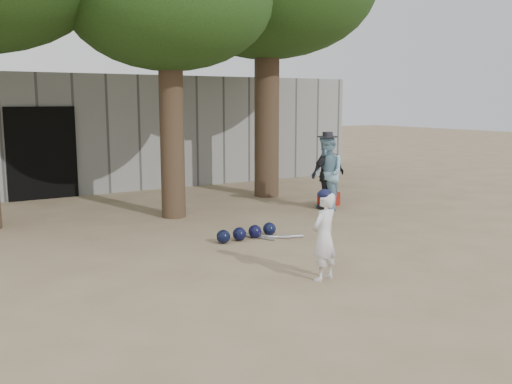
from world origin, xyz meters
TOP-DOWN VIEW (x-y plane):
  - ground at (0.00, 0.00)m, footprint 70.00×70.00m
  - boy_player at (0.63, -0.65)m, footprint 0.49×0.40m
  - spectator_blue at (3.65, 3.09)m, footprint 0.75×0.89m
  - spectator_dark at (3.79, 3.23)m, footprint 0.93×0.46m
  - red_bag at (4.08, 3.55)m, footprint 0.48×0.40m
  - back_building at (-0.00, 10.33)m, footprint 16.00×5.24m
  - helmet_row at (0.90, 1.78)m, footprint 1.19×0.32m
  - bat_pile at (1.28, 1.65)m, footprint 0.87×0.75m

SIDE VIEW (x-z plane):
  - ground at x=0.00m, z-range 0.00..0.00m
  - bat_pile at x=1.28m, z-range 0.00..0.06m
  - helmet_row at x=0.90m, z-range 0.00..0.23m
  - red_bag at x=4.08m, z-range 0.00..0.30m
  - boy_player at x=0.63m, z-range 0.00..1.18m
  - spectator_dark at x=3.79m, z-range 0.00..1.54m
  - spectator_blue at x=3.65m, z-range 0.00..1.62m
  - back_building at x=0.00m, z-range 0.00..3.00m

